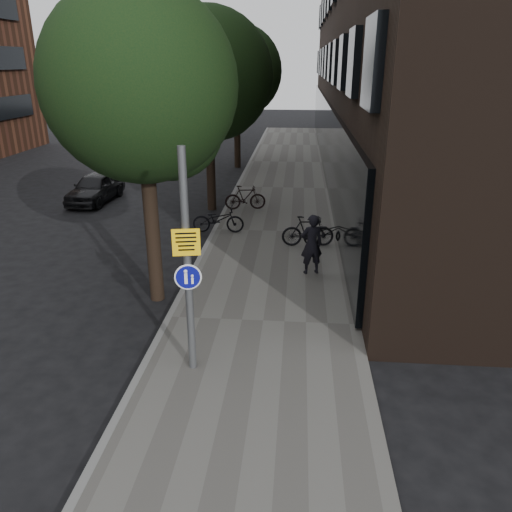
# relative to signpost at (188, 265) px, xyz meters

# --- Properties ---
(ground) EXTENTS (120.00, 120.00, 0.00)m
(ground) POSITION_rel_signpost_xyz_m (1.00, -1.32, -2.32)
(ground) COLOR black
(ground) RESTS_ON ground
(sidewalk) EXTENTS (4.50, 60.00, 0.12)m
(sidewalk) POSITION_rel_signpost_xyz_m (1.25, 8.68, -2.26)
(sidewalk) COLOR #5D5B56
(sidewalk) RESTS_ON ground
(curb_edge) EXTENTS (0.15, 60.00, 0.13)m
(curb_edge) POSITION_rel_signpost_xyz_m (-1.00, 8.68, -2.25)
(curb_edge) COLOR slate
(curb_edge) RESTS_ON ground
(street_tree_near) EXTENTS (4.40, 4.40, 7.50)m
(street_tree_near) POSITION_rel_signpost_xyz_m (-1.53, 3.32, 2.79)
(street_tree_near) COLOR black
(street_tree_near) RESTS_ON ground
(street_tree_mid) EXTENTS (5.00, 5.00, 7.80)m
(street_tree_mid) POSITION_rel_signpost_xyz_m (-1.53, 11.82, 2.80)
(street_tree_mid) COLOR black
(street_tree_mid) RESTS_ON ground
(street_tree_far) EXTENTS (5.00, 5.00, 7.80)m
(street_tree_far) POSITION_rel_signpost_xyz_m (-1.53, 20.82, 2.80)
(street_tree_far) COLOR black
(street_tree_far) RESTS_ON ground
(signpost) EXTENTS (0.50, 0.14, 4.35)m
(signpost) POSITION_rel_signpost_xyz_m (0.00, 0.00, 0.00)
(signpost) COLOR #595B5E
(signpost) RESTS_ON sidewalk
(pedestrian) EXTENTS (0.73, 0.59, 1.74)m
(pedestrian) POSITION_rel_signpost_xyz_m (2.40, 4.95, -1.33)
(pedestrian) COLOR black
(pedestrian) RESTS_ON sidewalk
(parked_bike_facade_near) EXTENTS (1.73, 0.91, 0.87)m
(parked_bike_facade_near) POSITION_rel_signpost_xyz_m (3.00, 7.43, -1.76)
(parked_bike_facade_near) COLOR black
(parked_bike_facade_near) RESTS_ON sidewalk
(parked_bike_facade_far) EXTENTS (1.73, 0.62, 1.02)m
(parked_bike_facade_far) POSITION_rel_signpost_xyz_m (2.34, 7.21, -1.69)
(parked_bike_facade_far) COLOR black
(parked_bike_facade_far) RESTS_ON sidewalk
(parked_bike_curb_near) EXTENTS (1.83, 0.72, 0.95)m
(parked_bike_curb_near) POSITION_rel_signpost_xyz_m (-0.80, 8.35, -1.72)
(parked_bike_curb_near) COLOR black
(parked_bike_curb_near) RESTS_ON sidewalk
(parked_bike_curb_far) EXTENTS (1.71, 0.74, 1.00)m
(parked_bike_curb_far) POSITION_rel_signpost_xyz_m (-0.16, 11.37, -1.70)
(parked_bike_curb_far) COLOR black
(parked_bike_curb_far) RESTS_ON sidewalk
(parked_car_near) EXTENTS (1.71, 3.78, 1.26)m
(parked_car_near) POSITION_rel_signpost_xyz_m (-6.90, 12.48, -1.69)
(parked_car_near) COLOR black
(parked_car_near) RESTS_ON ground
(parked_car_mid) EXTENTS (1.67, 4.07, 1.31)m
(parked_car_mid) POSITION_rel_signpost_xyz_m (-6.87, 19.64, -1.66)
(parked_car_mid) COLOR maroon
(parked_car_mid) RESTS_ON ground
(parked_car_far) EXTENTS (2.11, 4.24, 1.18)m
(parked_car_far) POSITION_rel_signpost_xyz_m (-7.09, 28.32, -1.72)
(parked_car_far) COLOR #191E2E
(parked_car_far) RESTS_ON ground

